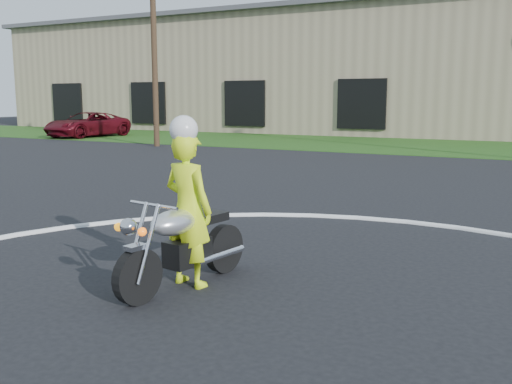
% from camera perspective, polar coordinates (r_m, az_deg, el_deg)
% --- Properties ---
extents(grass_strip, '(120.00, 10.00, 0.02)m').
position_cam_1_polar(grass_strip, '(28.89, 22.81, 4.00)').
color(grass_strip, '#1E4714').
rests_on(grass_strip, ground).
extents(primary_motorcycle, '(0.83, 2.19, 1.16)m').
position_cam_1_polar(primary_motorcycle, '(7.14, -7.40, -5.19)').
color(primary_motorcycle, black).
rests_on(primary_motorcycle, ground).
extents(rider_primary_grp, '(0.77, 0.57, 2.14)m').
position_cam_1_polar(rider_primary_grp, '(7.15, -6.82, -1.27)').
color(rider_primary_grp, '#DDFF1A').
rests_on(rider_primary_grp, ground).
extents(pickup_grp, '(2.98, 5.62, 1.50)m').
position_cam_1_polar(pickup_grp, '(36.51, -16.53, 6.48)').
color(pickup_grp, '#510913').
rests_on(pickup_grp, ground).
extents(warehouse, '(41.00, 17.00, 8.30)m').
position_cam_1_polar(warehouse, '(46.43, 1.52, 11.60)').
color(warehouse, tan).
rests_on(warehouse, ground).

